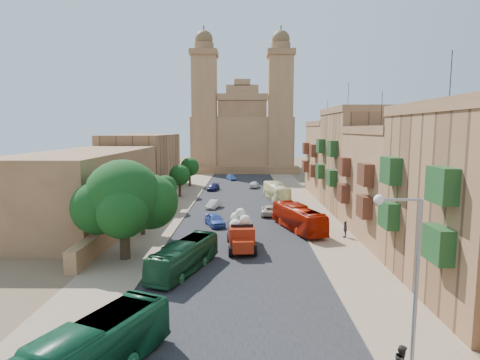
{
  "coord_description": "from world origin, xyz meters",
  "views": [
    {
      "loc": [
        0.68,
        -28.92,
        10.99
      ],
      "look_at": [
        0.0,
        26.0,
        4.0
      ],
      "focal_mm": 30.0,
      "sensor_mm": 36.0,
      "label": 1
    }
  ],
  "objects_px": {
    "bus_green_south": "(82,358)",
    "olive_pickup": "(292,211)",
    "church": "(242,135)",
    "ficus_tree": "(124,201)",
    "street_tree_c": "(180,175)",
    "streetlamp": "(406,263)",
    "pedestrian_c": "(345,229)",
    "bus_cream_east": "(276,191)",
    "street_tree_d": "(190,167)",
    "bus_red_east": "(298,218)",
    "car_dkblue": "(213,187)",
    "car_blue_b": "(231,177)",
    "red_truck": "(241,232)",
    "car_blue_a": "(215,220)",
    "car_white_a": "(214,204)",
    "pedestrian_a": "(306,221)",
    "bus_green_north": "(184,256)",
    "car_cream": "(269,210)",
    "street_tree_a": "(142,204)",
    "car_white_b": "(254,184)",
    "street_tree_b": "(165,187)"
  },
  "relations": [
    {
      "from": "church",
      "to": "car_white_a",
      "type": "distance_m",
      "value": 53.41
    },
    {
      "from": "street_tree_b",
      "to": "car_dkblue",
      "type": "height_order",
      "value": "street_tree_b"
    },
    {
      "from": "ficus_tree",
      "to": "bus_green_south",
      "type": "xyz_separation_m",
      "value": [
        3.22,
        -17.14,
        -3.68
      ]
    },
    {
      "from": "olive_pickup",
      "to": "pedestrian_c",
      "type": "bearing_deg",
      "value": -63.78
    },
    {
      "from": "church",
      "to": "ficus_tree",
      "type": "xyz_separation_m",
      "value": [
        -9.42,
        -74.61,
        -4.49
      ]
    },
    {
      "from": "church",
      "to": "bus_green_south",
      "type": "bearing_deg",
      "value": -93.87
    },
    {
      "from": "street_tree_a",
      "to": "car_cream",
      "type": "xyz_separation_m",
      "value": [
        13.81,
        9.71,
        -2.64
      ]
    },
    {
      "from": "bus_red_east",
      "to": "street_tree_c",
      "type": "bearing_deg",
      "value": -70.44
    },
    {
      "from": "bus_green_south",
      "to": "car_cream",
      "type": "xyz_separation_m",
      "value": [
        10.02,
        34.84,
        -0.72
      ]
    },
    {
      "from": "bus_green_south",
      "to": "car_white_b",
      "type": "relative_size",
      "value": 2.55
    },
    {
      "from": "car_white_b",
      "to": "bus_cream_east",
      "type": "bearing_deg",
      "value": 113.24
    },
    {
      "from": "car_white_a",
      "to": "bus_green_north",
      "type": "bearing_deg",
      "value": -72.77
    },
    {
      "from": "street_tree_d",
      "to": "car_dkblue",
      "type": "height_order",
      "value": "street_tree_d"
    },
    {
      "from": "streetlamp",
      "to": "pedestrian_a",
      "type": "distance_m",
      "value": 27.03
    },
    {
      "from": "ficus_tree",
      "to": "car_dkblue",
      "type": "bearing_deg",
      "value": 83.44
    },
    {
      "from": "street_tree_a",
      "to": "car_blue_a",
      "type": "bearing_deg",
      "value": 28.15
    },
    {
      "from": "bus_green_south",
      "to": "pedestrian_c",
      "type": "xyz_separation_m",
      "value": [
        17.12,
        24.18,
        -0.5
      ]
    },
    {
      "from": "bus_green_south",
      "to": "car_blue_a",
      "type": "relative_size",
      "value": 2.34
    },
    {
      "from": "bus_cream_east",
      "to": "car_dkblue",
      "type": "distance_m",
      "value": 14.25
    },
    {
      "from": "car_white_a",
      "to": "car_white_b",
      "type": "xyz_separation_m",
      "value": [
        6.14,
        19.73,
        0.08
      ]
    },
    {
      "from": "car_white_a",
      "to": "pedestrian_c",
      "type": "xyz_separation_m",
      "value": [
        14.59,
        -15.04,
        0.29
      ]
    },
    {
      "from": "red_truck",
      "to": "street_tree_c",
      "type": "bearing_deg",
      "value": 109.68
    },
    {
      "from": "streetlamp",
      "to": "car_blue_b",
      "type": "xyz_separation_m",
      "value": [
        -9.99,
        69.2,
        -4.63
      ]
    },
    {
      "from": "church",
      "to": "bus_red_east",
      "type": "relative_size",
      "value": 3.71
    },
    {
      "from": "olive_pickup",
      "to": "bus_red_east",
      "type": "relative_size",
      "value": 0.45
    },
    {
      "from": "street_tree_d",
      "to": "olive_pickup",
      "type": "bearing_deg",
      "value": -59.49
    },
    {
      "from": "street_tree_d",
      "to": "car_blue_a",
      "type": "xyz_separation_m",
      "value": [
        7.25,
        -32.12,
        -3.0
      ]
    },
    {
      "from": "bus_red_east",
      "to": "car_cream",
      "type": "distance_m",
      "value": 8.29
    },
    {
      "from": "street_tree_a",
      "to": "bus_green_north",
      "type": "relative_size",
      "value": 0.57
    },
    {
      "from": "car_dkblue",
      "to": "car_blue_b",
      "type": "xyz_separation_m",
      "value": [
        2.74,
        14.75,
        0.01
      ]
    },
    {
      "from": "bus_cream_east",
      "to": "car_blue_a",
      "type": "relative_size",
      "value": 2.28
    },
    {
      "from": "church",
      "to": "street_tree_b",
      "type": "bearing_deg",
      "value": -100.38
    },
    {
      "from": "olive_pickup",
      "to": "bus_cream_east",
      "type": "relative_size",
      "value": 0.47
    },
    {
      "from": "pedestrian_c",
      "to": "street_tree_c",
      "type": "bearing_deg",
      "value": -135.21
    },
    {
      "from": "streetlamp",
      "to": "bus_green_north",
      "type": "relative_size",
      "value": 0.95
    },
    {
      "from": "olive_pickup",
      "to": "pedestrian_a",
      "type": "relative_size",
      "value": 2.56
    },
    {
      "from": "street_tree_c",
      "to": "streetlamp",
      "type": "relative_size",
      "value": 0.63
    },
    {
      "from": "bus_green_north",
      "to": "pedestrian_c",
      "type": "height_order",
      "value": "bus_green_north"
    },
    {
      "from": "street_tree_d",
      "to": "car_white_b",
      "type": "bearing_deg",
      "value": -9.92
    },
    {
      "from": "bus_green_south",
      "to": "olive_pickup",
      "type": "bearing_deg",
      "value": 92.96
    },
    {
      "from": "red_truck",
      "to": "bus_red_east",
      "type": "height_order",
      "value": "red_truck"
    },
    {
      "from": "red_truck",
      "to": "car_white_a",
      "type": "relative_size",
      "value": 1.85
    },
    {
      "from": "car_cream",
      "to": "car_blue_b",
      "type": "xyz_separation_m",
      "value": [
        -6.07,
        35.5,
        -0.06
      ]
    },
    {
      "from": "church",
      "to": "bus_cream_east",
      "type": "distance_m",
      "value": 46.71
    },
    {
      "from": "ficus_tree",
      "to": "olive_pickup",
      "type": "distance_m",
      "value": 22.95
    },
    {
      "from": "ficus_tree",
      "to": "car_white_a",
      "type": "distance_m",
      "value": 23.25
    },
    {
      "from": "bus_green_north",
      "to": "car_white_a",
      "type": "relative_size",
      "value": 2.53
    },
    {
      "from": "ficus_tree",
      "to": "bus_cream_east",
      "type": "bearing_deg",
      "value": 62.57
    },
    {
      "from": "bus_green_north",
      "to": "car_white_b",
      "type": "height_order",
      "value": "bus_green_north"
    },
    {
      "from": "streetlamp",
      "to": "car_blue_b",
      "type": "relative_size",
      "value": 2.36
    }
  ]
}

